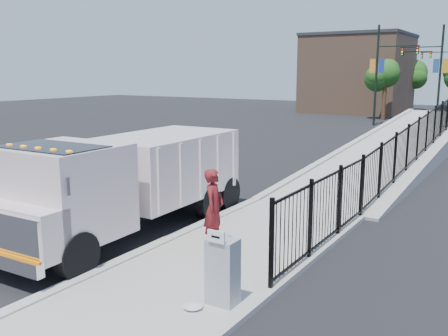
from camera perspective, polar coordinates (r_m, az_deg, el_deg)
The scene contains 16 objects.
ground at distance 13.64m, azimuth -4.37°, elevation -7.69°, with size 120.00×120.00×0.00m, color black.
sidewalk at distance 11.05m, azimuth -2.38°, elevation -11.93°, with size 3.55×12.00×0.12m, color #9E998E.
curb at distance 12.16m, azimuth -10.02°, elevation -9.81°, with size 0.30×12.00×0.16m, color #ADAAA3.
ramp at distance 27.33m, azimuth 19.72°, elevation 1.15°, with size 3.95×24.00×1.70m, color #9E998E.
iron_fence at distance 23.04m, azimuth 21.17°, elevation 1.60°, with size 0.10×28.00×1.80m, color black.
truck at distance 13.52m, azimuth -11.39°, elevation -1.23°, with size 2.81×8.11×2.76m.
worker at distance 12.19m, azimuth -1.17°, elevation -4.59°, with size 0.71×0.46×1.94m, color maroon.
utility_cabinet at distance 9.36m, azimuth -0.15°, elevation -11.75°, with size 0.55×0.40×1.25m, color gray.
arrow_sign at distance 8.92m, azimuth -0.91°, elevation -7.86°, with size 0.35×0.04×0.22m, color white.
debris at distance 9.43m, azimuth -3.56°, elevation -15.46°, with size 0.37×0.37×0.09m, color silver.
light_pole_0 at distance 42.58m, azimuth 17.44°, elevation 10.49°, with size 3.78×0.22×8.00m.
light_pole_1 at distance 44.27m, azimuth 23.09°, elevation 10.13°, with size 3.78×0.22×8.00m.
light_pole_2 at distance 54.80m, azimuth 19.56°, elevation 10.37°, with size 3.77×0.22×8.00m.
tree_0 at distance 47.88m, azimuth 17.98°, elevation 9.95°, with size 2.52×2.52×5.26m.
tree_2 at distance 61.09m, azimuth 20.87°, elevation 9.90°, with size 2.91×2.91×5.45m.
building at distance 56.90m, azimuth 15.05°, elevation 10.25°, with size 10.00×10.00×8.00m, color #8C664C.
Camera 1 is at (7.67, -10.40, 4.36)m, focal length 40.00 mm.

